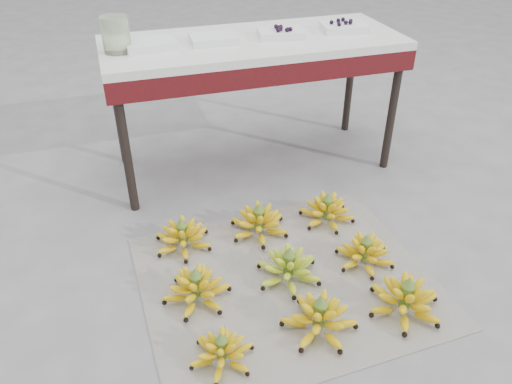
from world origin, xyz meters
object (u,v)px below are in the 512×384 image
object	(u,v)px
bunch_back_center	(259,223)
tray_far_left	(150,45)
glass_jar	(116,35)
bunch_mid_left	(197,289)
tray_right	(281,33)
bunch_front_left	(222,352)
bunch_mid_center	(289,268)
bunch_mid_right	(365,253)
tray_left	(213,39)
bunch_front_center	(319,318)
vendor_table	(253,55)
tray_far_right	(344,27)
bunch_back_left	(183,237)
bunch_back_right	(327,211)
newspaper_mat	(286,280)
bunch_front_right	(405,300)

from	to	relation	value
bunch_back_center	tray_far_left	size ratio (longest dim) A/B	1.12
tray_far_left	glass_jar	size ratio (longest dim) A/B	1.54
bunch_mid_left	tray_right	distance (m)	1.44
bunch_front_left	bunch_mid_center	distance (m)	0.52
bunch_mid_right	tray_left	distance (m)	1.33
tray_left	glass_jar	world-z (taller)	glass_jar
bunch_front_center	bunch_mid_left	bearing A→B (deg)	167.65
bunch_mid_center	tray_left	distance (m)	1.25
bunch_front_left	vendor_table	distance (m)	1.60
bunch_front_left	bunch_mid_left	distance (m)	0.34
tray_far_right	vendor_table	bearing A→B (deg)	178.23
bunch_back_left	bunch_back_right	xyz separation A→B (m)	(0.74, -0.01, 0.00)
bunch_front_left	tray_far_left	world-z (taller)	tray_far_left
newspaper_mat	bunch_front_center	bearing A→B (deg)	-85.52
tray_far_left	tray_far_right	bearing A→B (deg)	-0.31
bunch_front_left	bunch_front_center	xyz separation A→B (m)	(0.40, 0.03, 0.01)
bunch_back_center	bunch_back_right	size ratio (longest dim) A/B	0.88
bunch_back_left	glass_jar	distance (m)	1.04
bunch_front_left	bunch_mid_center	world-z (taller)	bunch_mid_center
bunch_mid_center	bunch_mid_right	world-z (taller)	bunch_mid_center
bunch_back_left	bunch_mid_left	bearing A→B (deg)	-93.02
bunch_front_right	bunch_back_right	distance (m)	0.67
tray_far_left	tray_left	distance (m)	0.33
bunch_mid_right	tray_far_right	bearing A→B (deg)	55.27
bunch_front_left	bunch_back_left	xyz separation A→B (m)	(-0.01, 0.70, 0.01)
vendor_table	tray_far_right	world-z (taller)	tray_far_right
bunch_front_left	tray_right	bearing A→B (deg)	65.77
bunch_mid_right	bunch_mid_center	bearing A→B (deg)	161.49
tray_far_right	tray_right	bearing A→B (deg)	-179.41
newspaper_mat	tray_left	world-z (taller)	tray_left
vendor_table	bunch_mid_left	bearing A→B (deg)	-118.91
bunch_front_right	bunch_mid_center	world-z (taller)	bunch_front_right
tray_left	glass_jar	xyz separation A→B (m)	(-0.48, -0.01, 0.07)
bunch_back_center	tray_left	world-z (taller)	tray_left
tray_far_right	bunch_mid_center	bearing A→B (deg)	-123.84
bunch_mid_center	vendor_table	distance (m)	1.21
bunch_mid_left	glass_jar	xyz separation A→B (m)	(-0.13, 1.01, 0.79)
bunch_mid_left	tray_left	xyz separation A→B (m)	(0.35, 1.02, 0.73)
bunch_front_right	glass_jar	distance (m)	1.81
tray_right	glass_jar	world-z (taller)	glass_jar
bunch_mid_left	bunch_back_right	size ratio (longest dim) A/B	1.07
tray_far_left	vendor_table	bearing A→B (deg)	1.09
tray_right	tray_far_left	bearing A→B (deg)	179.21
bunch_front_right	tray_right	world-z (taller)	tray_right
bunch_mid_center	bunch_back_right	xyz separation A→B (m)	(0.34, 0.35, -0.00)
bunch_mid_left	bunch_mid_right	distance (m)	0.78
bunch_mid_right	bunch_back_left	xyz separation A→B (m)	(-0.77, 0.36, 0.00)
newspaper_mat	bunch_front_right	xyz separation A→B (m)	(0.40, -0.32, 0.07)
bunch_mid_right	bunch_back_left	bearing A→B (deg)	137.01
bunch_mid_center	tray_far_right	distance (m)	1.42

